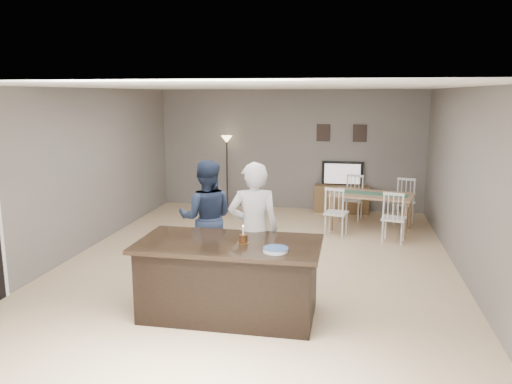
% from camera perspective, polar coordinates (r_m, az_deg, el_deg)
% --- Properties ---
extents(floor, '(8.00, 8.00, 0.00)m').
position_cam_1_polar(floor, '(7.82, 0.15, -8.27)').
color(floor, tan).
rests_on(floor, ground).
extents(room_shell, '(8.00, 8.00, 8.00)m').
position_cam_1_polar(room_shell, '(7.43, 0.16, 4.01)').
color(room_shell, slate).
rests_on(room_shell, floor).
extents(kitchen_island, '(2.15, 1.10, 0.90)m').
position_cam_1_polar(kitchen_island, '(6.01, -3.06, -9.79)').
color(kitchen_island, black).
rests_on(kitchen_island, floor).
extents(tv_console, '(1.20, 0.40, 0.60)m').
position_cam_1_polar(tv_console, '(11.26, 9.74, -0.80)').
color(tv_console, brown).
rests_on(tv_console, floor).
extents(television, '(0.91, 0.12, 0.53)m').
position_cam_1_polar(television, '(11.23, 9.84, 2.09)').
color(television, black).
rests_on(television, tv_console).
extents(tv_screen_glow, '(0.78, 0.00, 0.78)m').
position_cam_1_polar(tv_screen_glow, '(11.15, 9.83, 2.06)').
color(tv_screen_glow, orange).
rests_on(tv_screen_glow, tv_console).
extents(picture_frames, '(1.10, 0.02, 0.38)m').
position_cam_1_polar(picture_frames, '(11.26, 9.75, 6.66)').
color(picture_frames, black).
rests_on(picture_frames, room_shell).
extents(woman, '(0.73, 0.57, 1.77)m').
position_cam_1_polar(woman, '(6.38, -0.26, -4.44)').
color(woman, '#BCBCC1').
rests_on(woman, floor).
extents(man, '(0.92, 0.77, 1.68)m').
position_cam_1_polar(man, '(7.25, -5.69, -2.95)').
color(man, '#1B243B').
rests_on(man, floor).
extents(birthday_cake, '(0.14, 0.14, 0.21)m').
position_cam_1_polar(birthday_cake, '(5.82, -1.47, -5.34)').
color(birthday_cake, gold).
rests_on(birthday_cake, kitchen_island).
extents(plate_stack, '(0.28, 0.28, 0.04)m').
position_cam_1_polar(plate_stack, '(5.51, 2.25, -6.61)').
color(plate_stack, white).
rests_on(plate_stack, kitchen_island).
extents(dining_table, '(1.79, 1.99, 0.93)m').
position_cam_1_polar(dining_table, '(9.87, 13.11, -0.89)').
color(dining_table, '#9F7556').
rests_on(dining_table, floor).
extents(floor_lamp, '(0.25, 0.25, 1.66)m').
position_cam_1_polar(floor_lamp, '(11.46, -3.36, 4.58)').
color(floor_lamp, black).
rests_on(floor_lamp, floor).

